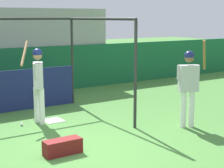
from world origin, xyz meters
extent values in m
plane|color=#477F38|center=(0.00, 0.00, 0.00)|extent=(60.00, 60.00, 0.00)
cube|color=#1E6B3D|center=(0.55, 6.00, 1.57)|extent=(0.45, 0.40, 0.10)
cube|color=#1E6B3D|center=(0.55, 6.18, 1.80)|extent=(0.45, 0.06, 0.40)
cube|color=#1E6B3D|center=(1.10, 6.00, 1.57)|extent=(0.45, 0.40, 0.10)
cube|color=#1E6B3D|center=(1.10, 6.18, 1.80)|extent=(0.45, 0.06, 0.40)
cube|color=#1E6B3D|center=(1.65, 6.00, 1.57)|extent=(0.45, 0.40, 0.10)
cube|color=#1E6B3D|center=(1.65, 6.18, 1.80)|extent=(0.45, 0.06, 0.40)
cube|color=#1E6B3D|center=(2.20, 6.00, 1.57)|extent=(0.45, 0.40, 0.10)
cube|color=#1E6B3D|center=(2.20, 6.18, 1.80)|extent=(0.45, 0.06, 0.40)
cube|color=#1E6B3D|center=(2.75, 6.00, 1.57)|extent=(0.45, 0.40, 0.10)
cube|color=#1E6B3D|center=(2.75, 6.18, 1.80)|extent=(0.45, 0.06, 0.40)
cube|color=#1E6B3D|center=(3.30, 6.00, 1.57)|extent=(0.45, 0.40, 0.10)
cube|color=#1E6B3D|center=(3.30, 6.18, 1.80)|extent=(0.45, 0.06, 0.40)
cube|color=#1E6B3D|center=(1.10, 6.80, 1.97)|extent=(0.45, 0.40, 0.10)
cube|color=#1E6B3D|center=(1.10, 6.98, 2.20)|extent=(0.45, 0.06, 0.40)
cube|color=#1E6B3D|center=(1.65, 6.80, 1.97)|extent=(0.45, 0.40, 0.10)
cube|color=#1E6B3D|center=(1.65, 6.98, 2.20)|extent=(0.45, 0.06, 0.40)
cube|color=#1E6B3D|center=(2.20, 6.80, 1.97)|extent=(0.45, 0.40, 0.10)
cube|color=#1E6B3D|center=(2.20, 6.98, 2.20)|extent=(0.45, 0.06, 0.40)
cube|color=#1E6B3D|center=(2.75, 6.80, 1.97)|extent=(0.45, 0.40, 0.10)
cube|color=#1E6B3D|center=(2.75, 6.98, 2.20)|extent=(0.45, 0.06, 0.40)
cube|color=#1E6B3D|center=(3.30, 6.80, 1.97)|extent=(0.45, 0.40, 0.10)
cube|color=#1E6B3D|center=(3.30, 6.98, 2.20)|extent=(0.45, 0.06, 0.40)
cube|color=#1E6B3D|center=(1.10, 7.60, 2.37)|extent=(0.45, 0.40, 0.10)
cube|color=#1E6B3D|center=(1.10, 7.78, 2.60)|extent=(0.45, 0.06, 0.40)
cube|color=#1E6B3D|center=(1.65, 7.60, 2.37)|extent=(0.45, 0.40, 0.10)
cube|color=#1E6B3D|center=(1.65, 7.78, 2.60)|extent=(0.45, 0.06, 0.40)
cube|color=#1E6B3D|center=(2.20, 7.60, 2.37)|extent=(0.45, 0.40, 0.10)
cube|color=#1E6B3D|center=(2.20, 7.78, 2.60)|extent=(0.45, 0.06, 0.40)
cube|color=#1E6B3D|center=(2.75, 7.60, 2.37)|extent=(0.45, 0.40, 0.10)
cube|color=#1E6B3D|center=(2.75, 7.78, 2.60)|extent=(0.45, 0.06, 0.40)
cube|color=#1E6B3D|center=(3.30, 7.60, 2.37)|extent=(0.45, 0.40, 0.10)
cube|color=#1E6B3D|center=(3.30, 7.78, 2.60)|extent=(0.45, 0.06, 0.40)
cylinder|color=#282828|center=(1.64, 0.56, 1.22)|extent=(0.07, 0.07, 2.43)
cylinder|color=#282828|center=(1.64, 3.57, 1.22)|extent=(0.07, 0.07, 2.43)
cylinder|color=#282828|center=(1.64, 2.07, 2.43)|extent=(0.06, 3.01, 0.06)
cylinder|color=#282828|center=(-0.31, 3.57, 2.43)|extent=(3.89, 0.06, 0.06)
cube|color=navy|center=(-0.31, 3.55, 0.55)|extent=(3.82, 0.03, 1.10)
cube|color=white|center=(0.34, 2.11, 0.01)|extent=(0.44, 0.44, 0.02)
cylinder|color=white|center=(0.01, 2.00, 0.42)|extent=(0.17, 0.17, 0.85)
cylinder|color=white|center=(-0.03, 2.22, 0.42)|extent=(0.17, 0.17, 0.85)
cube|color=#B7B7B7|center=(-0.01, 2.11, 1.14)|extent=(0.36, 0.47, 0.60)
sphere|color=#A37556|center=(-0.01, 2.11, 1.61)|extent=(0.21, 0.21, 0.21)
sphere|color=navy|center=(-0.01, 2.11, 1.66)|extent=(0.22, 0.22, 0.22)
cylinder|color=#B7B7B7|center=(-0.13, 1.93, 1.28)|extent=(0.09, 0.09, 0.33)
cylinder|color=#B7B7B7|center=(0.03, 2.33, 1.28)|extent=(0.09, 0.09, 0.33)
cylinder|color=#AD7F4C|center=(-0.19, 2.46, 1.64)|extent=(0.45, 0.66, 0.55)
sphere|color=#AD7F4C|center=(0.11, 2.27, 1.39)|extent=(0.08, 0.08, 0.08)
cylinder|color=white|center=(2.59, 0.01, 0.42)|extent=(0.17, 0.17, 0.83)
cylinder|color=white|center=(2.76, -0.08, 0.42)|extent=(0.17, 0.17, 0.83)
cube|color=#B7B7B7|center=(2.68, -0.04, 1.13)|extent=(0.48, 0.38, 0.59)
sphere|color=brown|center=(2.68, -0.04, 1.59)|extent=(0.21, 0.21, 0.21)
sphere|color=navy|center=(2.68, -0.04, 1.63)|extent=(0.22, 0.22, 0.22)
cylinder|color=#B7B7B7|center=(2.49, 0.10, 1.26)|extent=(0.09, 0.09, 0.32)
cylinder|color=#B7B7B7|center=(2.89, -0.10, 1.26)|extent=(0.09, 0.09, 0.32)
cylinder|color=brown|center=(2.98, -0.18, 1.64)|extent=(0.44, 0.38, 0.71)
sphere|color=brown|center=(2.83, 0.00, 1.30)|extent=(0.08, 0.08, 0.08)
cube|color=maroon|center=(-0.46, -0.03, 0.14)|extent=(0.70, 0.28, 0.28)
sphere|color=white|center=(-0.45, 2.14, 0.04)|extent=(0.07, 0.07, 0.07)
camera|label=1|loc=(-3.31, -5.97, 2.47)|focal=60.00mm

